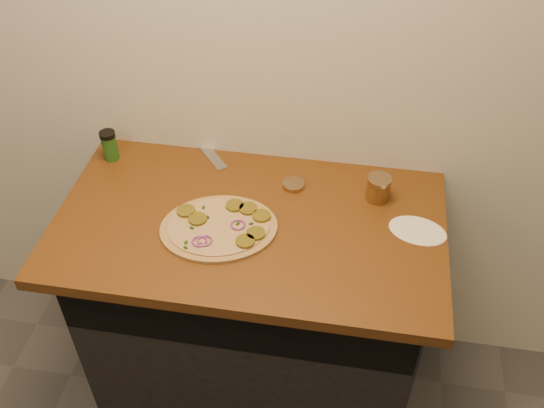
% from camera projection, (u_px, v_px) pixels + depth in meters
% --- Properties ---
extents(cabinet, '(1.10, 0.60, 0.86)m').
position_uv_depth(cabinet, '(254.00, 308.00, 2.20)').
color(cabinet, black).
rests_on(cabinet, ground).
extents(countertop, '(1.20, 0.70, 0.04)m').
position_uv_depth(countertop, '(249.00, 224.00, 1.88)').
color(countertop, '#633412').
rests_on(countertop, cabinet).
extents(pizza, '(0.43, 0.43, 0.02)m').
position_uv_depth(pizza, '(220.00, 227.00, 1.83)').
color(pizza, tan).
rests_on(pizza, countertop).
extents(chefs_knife, '(0.20, 0.24, 0.02)m').
position_uv_depth(chefs_knife, '(202.00, 143.00, 2.15)').
color(chefs_knife, '#B7BAC1').
rests_on(chefs_knife, countertop).
extents(mason_jar_lid, '(0.08, 0.08, 0.02)m').
position_uv_depth(mason_jar_lid, '(293.00, 185.00, 1.98)').
color(mason_jar_lid, '#9A7E59').
rests_on(mason_jar_lid, countertop).
extents(salsa_jar, '(0.08, 0.08, 0.08)m').
position_uv_depth(salsa_jar, '(378.00, 188.00, 1.91)').
color(salsa_jar, '#A51110').
rests_on(salsa_jar, countertop).
extents(spice_shaker, '(0.05, 0.05, 0.11)m').
position_uv_depth(spice_shaker, '(110.00, 145.00, 2.06)').
color(spice_shaker, '#24571B').
rests_on(spice_shaker, countertop).
extents(flour_spill, '(0.21, 0.21, 0.00)m').
position_uv_depth(flour_spill, '(417.00, 231.00, 1.83)').
color(flour_spill, white).
rests_on(flour_spill, countertop).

